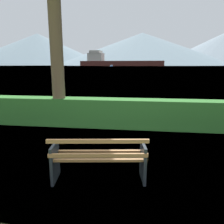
# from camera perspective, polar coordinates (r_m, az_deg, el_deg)

# --- Properties ---
(ground_plane) EXTENTS (1400.00, 1400.00, 0.00)m
(ground_plane) POSITION_cam_1_polar(r_m,az_deg,el_deg) (4.16, -3.36, -17.05)
(ground_plane) COLOR olive
(water_surface) EXTENTS (620.00, 620.00, 0.00)m
(water_surface) POSITION_cam_1_polar(r_m,az_deg,el_deg) (312.25, 7.75, 11.90)
(water_surface) COLOR #7A99A8
(water_surface) RESTS_ON ground_plane
(park_bench) EXTENTS (1.72, 0.80, 0.87)m
(park_bench) POSITION_cam_1_polar(r_m,az_deg,el_deg) (3.91, -3.48, -12.06)
(park_bench) COLOR olive
(park_bench) RESTS_ON ground_plane
(hedge_row) EXTENTS (10.68, 0.66, 0.94)m
(hedge_row) POSITION_cam_1_polar(r_m,az_deg,el_deg) (7.17, 1.80, -0.29)
(hedge_row) COLOR #2D6B28
(hedge_row) RESTS_ON ground_plane
(cargo_ship_large) EXTENTS (119.23, 31.50, 21.51)m
(cargo_ship_large) POSITION_cam_1_polar(r_m,az_deg,el_deg) (315.62, 0.81, 13.11)
(cargo_ship_large) COLOR #471E19
(cargo_ship_large) RESTS_ON water_surface
(fishing_boat_near) EXTENTS (3.81, 8.50, 1.72)m
(fishing_boat_near) POSITION_cam_1_polar(r_m,az_deg,el_deg) (211.25, -0.13, 12.01)
(fishing_boat_near) COLOR #335693
(fishing_boat_near) RESTS_ON water_surface
(distant_hills) EXTENTS (867.10, 462.66, 86.66)m
(distant_hills) POSITION_cam_1_polar(r_m,az_deg,el_deg) (580.63, 2.08, 16.19)
(distant_hills) COLOR slate
(distant_hills) RESTS_ON ground_plane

